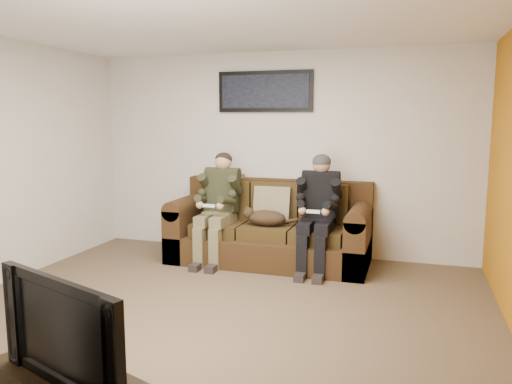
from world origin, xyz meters
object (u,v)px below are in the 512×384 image
(cat, at_px, (265,218))
(television, at_px, (77,328))
(framed_poster, at_px, (265,91))
(sofa, at_px, (271,231))
(person_right, at_px, (318,205))
(person_left, at_px, (219,200))

(cat, relative_size, television, 0.66)
(television, bearing_deg, framed_poster, 113.21)
(sofa, distance_m, person_right, 0.76)
(person_right, xyz_separation_m, cat, (-0.64, -0.02, -0.18))
(cat, distance_m, framed_poster, 1.64)
(sofa, xyz_separation_m, person_left, (-0.62, -0.20, 0.39))
(framed_poster, bearing_deg, person_left, -125.89)
(sofa, bearing_deg, framed_poster, 117.76)
(person_right, height_order, television, person_right)
(television, bearing_deg, sofa, 110.49)
(person_left, bearing_deg, framed_poster, 54.11)
(sofa, xyz_separation_m, person_right, (0.62, -0.20, 0.39))
(cat, bearing_deg, person_right, 1.71)
(sofa, bearing_deg, cat, -94.24)
(person_right, height_order, framed_poster, framed_poster)
(cat, bearing_deg, person_left, 178.23)
(person_left, xyz_separation_m, framed_poster, (0.42, 0.58, 1.34))
(person_right, distance_m, television, 3.64)
(person_left, height_order, person_right, person_right)
(framed_poster, xyz_separation_m, television, (0.22, -4.17, -1.42))
(sofa, relative_size, person_left, 1.80)
(television, bearing_deg, person_left, 120.33)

